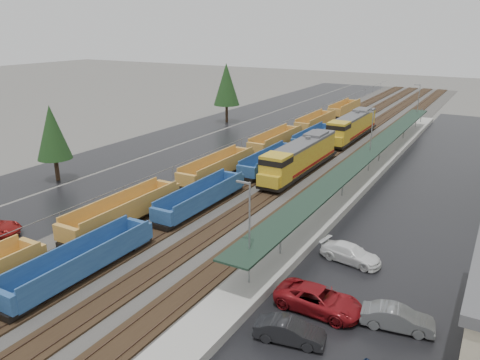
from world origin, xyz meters
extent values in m
cube|color=#302D2B|center=(0.00, 60.00, 0.04)|extent=(20.00, 160.00, 0.08)
cube|color=black|center=(-6.00, 60.00, 0.15)|extent=(2.60, 160.00, 0.15)
cube|color=#473326|center=(-6.72, 60.00, 0.27)|extent=(0.08, 160.00, 0.07)
cube|color=#473326|center=(-5.28, 60.00, 0.27)|extent=(0.08, 160.00, 0.07)
cube|color=black|center=(-2.00, 60.00, 0.15)|extent=(2.60, 160.00, 0.15)
cube|color=#473326|center=(-2.72, 60.00, 0.27)|extent=(0.08, 160.00, 0.07)
cube|color=#473326|center=(-1.28, 60.00, 0.27)|extent=(0.08, 160.00, 0.07)
cube|color=black|center=(2.00, 60.00, 0.15)|extent=(2.60, 160.00, 0.15)
cube|color=#473326|center=(1.28, 60.00, 0.27)|extent=(0.08, 160.00, 0.07)
cube|color=#473326|center=(2.72, 60.00, 0.27)|extent=(0.08, 160.00, 0.07)
cube|color=black|center=(6.00, 60.00, 0.15)|extent=(2.60, 160.00, 0.15)
cube|color=#473326|center=(5.28, 60.00, 0.27)|extent=(0.08, 160.00, 0.07)
cube|color=#473326|center=(6.72, 60.00, 0.27)|extent=(0.08, 160.00, 0.07)
cube|color=black|center=(-15.00, 60.00, 0.01)|extent=(10.00, 160.00, 0.02)
cube|color=black|center=(-25.00, 60.00, 0.01)|extent=(9.00, 160.00, 0.02)
cube|color=black|center=(19.00, 50.00, 0.01)|extent=(16.00, 100.00, 0.02)
cube|color=#9E9B93|center=(9.50, 50.00, 0.35)|extent=(3.00, 80.00, 0.70)
cylinder|color=gray|center=(9.50, 25.00, 1.90)|extent=(0.16, 0.16, 2.40)
cylinder|color=gray|center=(9.50, 40.00, 1.90)|extent=(0.16, 0.16, 2.40)
cylinder|color=gray|center=(9.50, 55.00, 1.90)|extent=(0.16, 0.16, 2.40)
cylinder|color=gray|center=(9.50, 70.00, 1.90)|extent=(0.16, 0.16, 2.40)
cylinder|color=gray|center=(9.50, 85.00, 1.90)|extent=(0.16, 0.16, 2.40)
cube|color=#192D21|center=(9.50, 50.00, 3.20)|extent=(2.60, 65.00, 0.15)
cylinder|color=gray|center=(9.50, 20.00, 4.00)|extent=(0.12, 0.12, 8.00)
cube|color=gray|center=(9.00, 20.00, 7.90)|extent=(1.00, 0.15, 0.12)
cylinder|color=gray|center=(9.50, 50.00, 4.00)|extent=(0.12, 0.12, 8.00)
cube|color=gray|center=(9.00, 50.00, 7.90)|extent=(1.00, 0.15, 0.12)
cylinder|color=gray|center=(9.50, 80.00, 4.00)|extent=(0.12, 0.12, 8.00)
cube|color=gray|center=(9.00, 80.00, 7.90)|extent=(1.00, 0.15, 0.12)
cylinder|color=gray|center=(-9.50, 20.00, 1.00)|extent=(0.08, 0.08, 2.00)
cylinder|color=gray|center=(-9.50, 28.00, 1.00)|extent=(0.08, 0.08, 2.00)
cylinder|color=gray|center=(-9.50, 36.00, 1.00)|extent=(0.08, 0.08, 2.00)
cylinder|color=gray|center=(-9.50, 44.00, 1.00)|extent=(0.08, 0.08, 2.00)
cylinder|color=gray|center=(-9.50, 52.00, 1.00)|extent=(0.08, 0.08, 2.00)
cylinder|color=gray|center=(-9.50, 60.00, 1.00)|extent=(0.08, 0.08, 2.00)
cylinder|color=gray|center=(-9.50, 68.00, 1.00)|extent=(0.08, 0.08, 2.00)
cylinder|color=gray|center=(-9.50, 76.00, 1.00)|extent=(0.08, 0.08, 2.00)
cylinder|color=gray|center=(-9.50, 84.00, 1.00)|extent=(0.08, 0.08, 2.00)
cylinder|color=gray|center=(-9.50, 92.00, 1.00)|extent=(0.08, 0.08, 2.00)
cylinder|color=gray|center=(-9.50, 100.00, 1.00)|extent=(0.08, 0.08, 2.00)
cylinder|color=gray|center=(-9.50, 108.00, 1.00)|extent=(0.08, 0.08, 2.00)
cylinder|color=gray|center=(-9.50, 116.00, 1.00)|extent=(0.08, 0.08, 2.00)
cylinder|color=gray|center=(-9.50, 124.00, 1.00)|extent=(0.08, 0.08, 2.00)
cylinder|color=gray|center=(-9.50, 132.00, 1.00)|extent=(0.08, 0.08, 2.00)
cube|color=gray|center=(-9.50, 60.00, 2.00)|extent=(0.05, 160.00, 0.05)
ellipsoid|color=#53664F|center=(-30.00, 200.00, 0.00)|extent=(154.00, 110.00, 19.80)
cylinder|color=#332316|center=(-22.00, 30.00, 1.35)|extent=(0.50, 0.50, 2.70)
cone|color=black|center=(-22.00, 30.00, 5.85)|extent=(3.96, 3.96, 6.30)
cylinder|color=#332316|center=(-23.00, 70.00, 1.65)|extent=(0.50, 0.50, 3.30)
cone|color=black|center=(-23.00, 70.00, 7.15)|extent=(4.84, 4.84, 7.70)
cube|color=black|center=(2.00, 46.86, 0.81)|extent=(2.79, 18.58, 0.37)
cube|color=#B8811A|center=(2.00, 47.79, 2.39)|extent=(2.60, 14.87, 2.79)
cube|color=#B8811A|center=(2.00, 39.61, 2.58)|extent=(2.79, 2.97, 3.16)
cube|color=black|center=(2.00, 39.61, 3.51)|extent=(2.83, 3.02, 0.65)
cube|color=#B8811A|center=(2.00, 37.94, 1.65)|extent=(2.60, 0.93, 1.30)
cube|color=#59595B|center=(2.00, 47.79, 3.88)|extent=(2.65, 14.87, 0.33)
cube|color=maroon|center=(0.68, 47.79, 1.28)|extent=(0.04, 14.87, 0.33)
cube|color=maroon|center=(3.32, 47.79, 1.28)|extent=(0.04, 14.87, 0.33)
cube|color=black|center=(2.00, 46.86, 0.44)|extent=(2.04, 5.58, 0.56)
cube|color=black|center=(2.00, 40.36, 0.53)|extent=(2.23, 3.72, 0.46)
cube|color=black|center=(2.00, 53.37, 0.53)|extent=(2.23, 3.72, 0.46)
cylinder|color=#59595B|center=(2.00, 48.72, 4.16)|extent=(0.65, 0.65, 0.46)
cube|color=#59595B|center=(2.00, 51.51, 4.11)|extent=(2.23, 3.72, 0.46)
cube|color=black|center=(2.00, 67.86, 0.81)|extent=(2.79, 18.58, 0.37)
cube|color=#B8811A|center=(2.00, 68.79, 2.39)|extent=(2.60, 14.87, 2.79)
cube|color=#B8811A|center=(2.00, 60.61, 2.58)|extent=(2.79, 2.97, 3.16)
cube|color=black|center=(2.00, 60.61, 3.51)|extent=(2.83, 3.02, 0.65)
cube|color=#B8811A|center=(2.00, 58.94, 1.65)|extent=(2.60, 0.93, 1.30)
cube|color=#59595B|center=(2.00, 68.79, 3.88)|extent=(2.65, 14.87, 0.33)
cube|color=maroon|center=(0.68, 68.79, 1.28)|extent=(0.04, 14.87, 0.33)
cube|color=maroon|center=(3.32, 68.79, 1.28)|extent=(0.04, 14.87, 0.33)
cube|color=black|center=(2.00, 67.86, 0.44)|extent=(2.04, 5.58, 0.56)
cube|color=black|center=(2.00, 61.36, 0.53)|extent=(2.23, 3.72, 0.46)
cube|color=black|center=(2.00, 74.37, 0.53)|extent=(2.23, 3.72, 0.46)
cylinder|color=#59595B|center=(2.00, 69.72, 4.16)|extent=(0.65, 0.65, 0.46)
cube|color=#59595B|center=(2.00, 72.51, 4.11)|extent=(2.23, 3.72, 0.46)
cube|color=gold|center=(-6.00, 14.62, 1.57)|extent=(2.65, 0.51, 1.43)
cube|color=black|center=(-6.00, 13.91, 0.55)|extent=(2.04, 2.24, 0.51)
cube|color=gold|center=(-6.00, 24.23, 0.86)|extent=(2.65, 12.49, 0.25)
cube|color=gold|center=(-7.27, 24.23, 1.78)|extent=(0.15, 12.49, 1.83)
cube|color=gold|center=(-4.73, 24.23, 1.78)|extent=(0.15, 12.49, 1.83)
cube|color=gold|center=(-6.00, 17.78, 1.57)|extent=(2.65, 0.51, 1.43)
cube|color=gold|center=(-6.00, 30.68, 1.57)|extent=(2.65, 0.51, 1.43)
cube|color=black|center=(-6.00, 18.49, 0.55)|extent=(2.04, 2.24, 0.51)
cube|color=black|center=(-6.00, 29.96, 0.55)|extent=(2.04, 2.24, 0.51)
cube|color=gold|center=(-6.00, 40.28, 0.86)|extent=(2.65, 12.49, 0.25)
cube|color=gold|center=(-7.27, 40.28, 1.78)|extent=(0.15, 12.49, 1.83)
cube|color=gold|center=(-4.73, 40.28, 1.78)|extent=(0.15, 12.49, 1.83)
cube|color=gold|center=(-6.00, 33.83, 1.57)|extent=(2.65, 0.51, 1.43)
cube|color=gold|center=(-6.00, 46.73, 1.57)|extent=(2.65, 0.51, 1.43)
cube|color=black|center=(-6.00, 34.55, 0.55)|extent=(2.04, 2.24, 0.51)
cube|color=black|center=(-6.00, 46.02, 0.55)|extent=(2.04, 2.24, 0.51)
cube|color=gold|center=(-6.00, 56.34, 0.86)|extent=(2.65, 12.49, 0.25)
cube|color=gold|center=(-7.27, 56.34, 1.78)|extent=(0.15, 12.49, 1.83)
cube|color=gold|center=(-4.73, 56.34, 1.78)|extent=(0.15, 12.49, 1.83)
cube|color=gold|center=(-6.00, 49.89, 1.57)|extent=(2.65, 0.51, 1.43)
cube|color=gold|center=(-6.00, 62.79, 1.57)|extent=(2.65, 0.51, 1.43)
cube|color=black|center=(-6.00, 50.60, 0.55)|extent=(2.04, 2.24, 0.51)
cube|color=black|center=(-6.00, 62.07, 0.55)|extent=(2.04, 2.24, 0.51)
cube|color=gold|center=(-6.00, 72.39, 0.86)|extent=(2.65, 12.49, 0.25)
cube|color=gold|center=(-7.27, 72.39, 1.78)|extent=(0.15, 12.49, 1.83)
cube|color=gold|center=(-4.73, 72.39, 1.78)|extent=(0.15, 12.49, 1.83)
cube|color=gold|center=(-6.00, 65.95, 1.57)|extent=(2.65, 0.51, 1.43)
cube|color=gold|center=(-6.00, 78.84, 1.57)|extent=(2.65, 0.51, 1.43)
cube|color=black|center=(-6.00, 66.66, 0.55)|extent=(2.04, 2.24, 0.51)
cube|color=black|center=(-6.00, 78.13, 0.55)|extent=(2.04, 2.24, 0.51)
cube|color=gold|center=(-6.00, 88.45, 0.86)|extent=(2.65, 12.49, 0.25)
cube|color=gold|center=(-7.27, 88.45, 1.78)|extent=(0.15, 12.49, 1.83)
cube|color=gold|center=(-4.73, 88.45, 1.78)|extent=(0.15, 12.49, 1.83)
cube|color=gold|center=(-6.00, 82.00, 1.57)|extent=(2.65, 0.51, 1.43)
cube|color=gold|center=(-6.00, 94.90, 1.57)|extent=(2.65, 0.51, 1.43)
cube|color=black|center=(-6.00, 82.71, 0.55)|extent=(2.04, 2.24, 0.51)
cube|color=black|center=(-6.00, 94.19, 0.55)|extent=(2.04, 2.24, 0.51)
cube|color=navy|center=(-2.00, 15.61, 0.81)|extent=(2.43, 12.10, 0.23)
cube|color=navy|center=(-3.17, 15.61, 1.65)|extent=(0.14, 12.10, 1.68)
cube|color=navy|center=(-0.83, 15.61, 1.65)|extent=(0.14, 12.10, 1.68)
cube|color=navy|center=(-2.00, 9.38, 1.47)|extent=(2.43, 0.47, 1.31)
cube|color=navy|center=(-2.00, 21.85, 1.47)|extent=(2.43, 0.47, 1.31)
cube|color=black|center=(-2.00, 10.03, 0.53)|extent=(1.87, 2.05, 0.47)
cube|color=black|center=(-2.00, 21.20, 0.53)|extent=(1.87, 2.05, 0.47)
cube|color=navy|center=(-2.00, 30.99, 0.81)|extent=(2.43, 12.10, 0.23)
cube|color=navy|center=(-3.17, 30.99, 1.65)|extent=(0.14, 12.10, 1.68)
cube|color=navy|center=(-0.83, 30.99, 1.65)|extent=(0.14, 12.10, 1.68)
cube|color=navy|center=(-2.00, 24.75, 1.47)|extent=(2.43, 0.47, 1.31)
cube|color=navy|center=(-2.00, 37.23, 1.47)|extent=(2.43, 0.47, 1.31)
cube|color=black|center=(-2.00, 25.40, 0.53)|extent=(1.87, 2.05, 0.47)
cube|color=black|center=(-2.00, 36.57, 0.53)|extent=(1.87, 2.05, 0.47)
cube|color=navy|center=(-2.00, 46.36, 0.81)|extent=(2.43, 12.10, 0.23)
cube|color=navy|center=(-3.17, 46.36, 1.65)|extent=(0.14, 12.10, 1.68)
cube|color=navy|center=(-0.83, 46.36, 1.65)|extent=(0.14, 12.10, 1.68)
cube|color=navy|center=(-2.00, 40.12, 1.47)|extent=(2.43, 0.47, 1.31)
cube|color=navy|center=(-2.00, 52.60, 1.47)|extent=(2.43, 0.47, 1.31)
cube|color=black|center=(-2.00, 40.78, 0.53)|extent=(1.87, 2.05, 0.47)
cube|color=black|center=(-2.00, 51.95, 0.53)|extent=(1.87, 2.05, 0.47)
cube|color=navy|center=(-2.00, 61.73, 0.81)|extent=(2.43, 12.10, 0.23)
cube|color=navy|center=(-3.17, 61.73, 1.65)|extent=(0.14, 12.10, 1.68)
cube|color=navy|center=(-0.83, 61.73, 1.65)|extent=(0.14, 12.10, 1.68)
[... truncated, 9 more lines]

